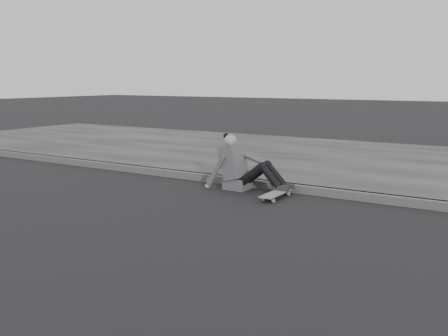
# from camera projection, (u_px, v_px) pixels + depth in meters

# --- Properties ---
(ground) EXTENTS (80.00, 80.00, 0.00)m
(ground) POSITION_uv_depth(u_px,v_px,m) (256.00, 247.00, 5.15)
(ground) COLOR black
(ground) RESTS_ON ground
(curb) EXTENTS (24.00, 0.16, 0.12)m
(curb) POSITION_uv_depth(u_px,v_px,m) (338.00, 193.00, 7.31)
(curb) COLOR #4A4A4A
(curb) RESTS_ON ground
(sidewalk) EXTENTS (24.00, 6.00, 0.12)m
(sidewalk) POSITION_uv_depth(u_px,v_px,m) (388.00, 164.00, 9.86)
(sidewalk) COLOR #373737
(sidewalk) RESTS_ON ground
(skateboard) EXTENTS (0.20, 0.78, 0.09)m
(skateboard) POSITION_uv_depth(u_px,v_px,m) (276.00, 193.00, 7.25)
(skateboard) COLOR #9E9D98
(skateboard) RESTS_ON ground
(seated_woman) EXTENTS (1.38, 0.46, 0.88)m
(seated_woman) POSITION_uv_depth(u_px,v_px,m) (241.00, 167.00, 7.79)
(seated_woman) COLOR #48484A
(seated_woman) RESTS_ON ground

